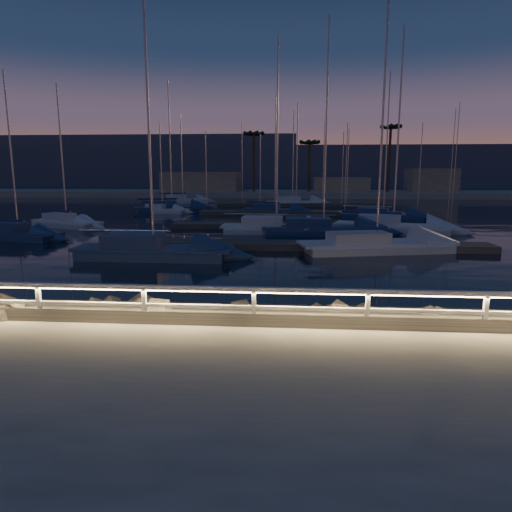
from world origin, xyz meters
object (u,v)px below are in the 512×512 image
object	(u,v)px
guard_rail	(327,299)
sailboat_c	(390,226)
sailboat_l	(381,215)
sailboat_m	(182,200)
sailboat_j	(170,208)
sailboat_e	(65,222)
sailboat_g	(320,229)
sailboat_i	(161,209)
sailboat_n	(295,202)
sailboat_k	(273,210)
sailboat_a	(17,233)
sailboat_f	(273,227)
sailboat_b	(150,250)
sailboat_h	(372,244)

from	to	relation	value
guard_rail	sailboat_c	xyz separation A→B (m)	(6.75, 24.58, -0.91)
sailboat_l	sailboat_m	bearing A→B (deg)	157.82
sailboat_j	sailboat_e	bearing A→B (deg)	-129.67
sailboat_g	sailboat_i	distance (m)	23.80
sailboat_e	sailboat_g	distance (m)	21.51
sailboat_n	sailboat_k	bearing A→B (deg)	-113.94
sailboat_a	sailboat_n	xyz separation A→B (m)	(19.54, 33.12, 0.03)
sailboat_e	sailboat_m	bearing A→B (deg)	108.56
sailboat_f	sailboat_k	xyz separation A→B (m)	(-0.70, 16.35, -0.06)
sailboat_g	sailboat_k	world-z (taller)	sailboat_g
sailboat_j	sailboat_m	world-z (taller)	sailboat_j
sailboat_e	sailboat_f	world-z (taller)	sailboat_f
guard_rail	sailboat_l	world-z (taller)	sailboat_l
sailboat_n	sailboat_i	bearing A→B (deg)	-153.09
sailboat_e	sailboat_f	size ratio (longest dim) A/B	0.82
sailboat_g	sailboat_j	xyz separation A→B (m)	(-16.21, 18.08, 0.01)
sailboat_c	sailboat_n	distance (m)	27.99
sailboat_c	sailboat_i	size ratio (longest dim) A/B	1.49
guard_rail	sailboat_m	xyz separation A→B (m)	(-17.22, 54.92, -0.92)
sailboat_i	sailboat_j	xyz separation A→B (m)	(0.66, 1.29, 0.08)
sailboat_g	sailboat_n	xyz separation A→B (m)	(-1.74, 29.34, -0.01)
sailboat_j	sailboat_k	size ratio (longest dim) A/B	1.17
sailboat_a	sailboat_c	world-z (taller)	sailboat_c
guard_rail	sailboat_i	size ratio (longest dim) A/B	4.32
guard_rail	sailboat_n	size ratio (longest dim) A/B	3.21
sailboat_e	sailboat_g	bearing A→B (deg)	15.67
sailboat_e	sailboat_l	xyz separation A→B (m)	(27.86, 8.26, -0.02)
sailboat_b	sailboat_j	xyz separation A→B (m)	(-6.38, 28.06, 0.00)
sailboat_j	sailboat_m	size ratio (longest dim) A/B	1.13
sailboat_j	sailboat_a	bearing A→B (deg)	-123.96
sailboat_j	sailboat_m	xyz separation A→B (m)	(-2.17, 14.58, -0.01)
sailboat_b	sailboat_i	bearing A→B (deg)	105.38
sailboat_b	sailboat_c	xyz separation A→B (m)	(15.42, 12.31, -0.01)
guard_rail	sailboat_f	world-z (taller)	sailboat_f
guard_rail	sailboat_n	distance (m)	51.61
sailboat_k	sailboat_n	distance (m)	12.67
sailboat_n	sailboat_a	bearing A→B (deg)	-133.31
guard_rail	sailboat_m	world-z (taller)	sailboat_m
sailboat_c	sailboat_l	bearing A→B (deg)	101.10
sailboat_g	sailboat_j	bearing A→B (deg)	129.78
sailboat_a	sailboat_c	distance (m)	27.55
guard_rail	sailboat_f	size ratio (longest dim) A/B	3.09
sailboat_b	sailboat_h	size ratio (longest dim) A/B	0.94
sailboat_e	sailboat_k	world-z (taller)	sailboat_k
sailboat_g	sailboat_i	world-z (taller)	sailboat_g
guard_rail	sailboat_j	bearing A→B (deg)	110.45
guard_rail	sailboat_k	bearing A→B (deg)	94.41
sailboat_e	sailboat_j	xyz separation A→B (m)	(5.06, 14.91, 0.04)
guard_rail	sailboat_n	bearing A→B (deg)	90.63
sailboat_h	sailboat_k	bearing A→B (deg)	93.36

